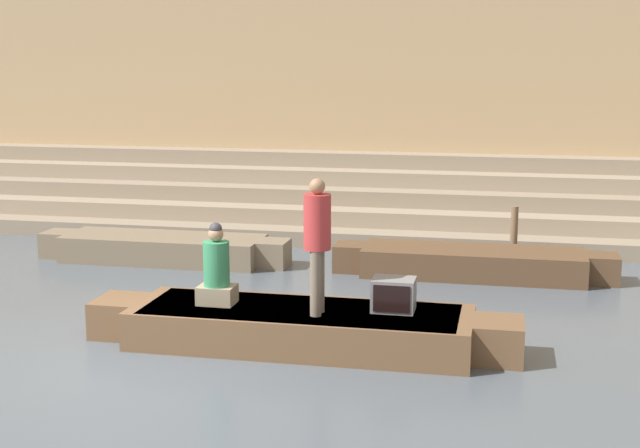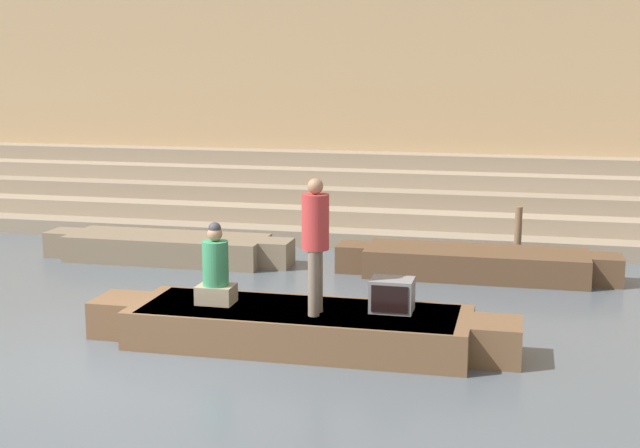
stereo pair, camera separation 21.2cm
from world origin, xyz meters
name	(u,v)px [view 2 (the right image)]	position (x,y,z in m)	size (l,w,h in m)	color
ground_plane	(124,364)	(0.00, 0.00, 0.00)	(120.00, 120.00, 0.00)	#4C5660
ghat_steps	(304,201)	(0.00, 9.14, 0.59)	(36.00, 3.26, 1.60)	gray
back_wall	(322,60)	(0.00, 10.93, 3.64)	(34.20, 1.28, 7.33)	tan
rowboat_main	(299,326)	(1.92, 1.18, 0.27)	(5.66, 1.54, 0.50)	brown
person_standing	(315,236)	(2.18, 1.02, 1.50)	(0.34, 0.34, 1.73)	#756656
person_rowing	(216,271)	(0.78, 1.20, 0.94)	(0.48, 0.38, 1.09)	gray
tv_set	(392,295)	(3.10, 1.35, 0.71)	(0.55, 0.44, 0.43)	slate
moored_boat_shore	(167,247)	(-1.68, 5.44, 0.25)	(4.72, 1.19, 0.48)	#756651
moored_boat_distant	(476,262)	(3.94, 5.46, 0.25)	(4.80, 1.19, 0.48)	brown
mooring_post	(518,236)	(4.62, 6.50, 0.54)	(0.13, 0.13, 1.07)	brown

